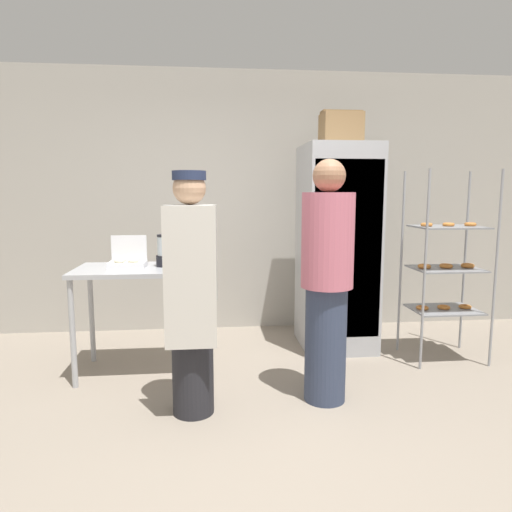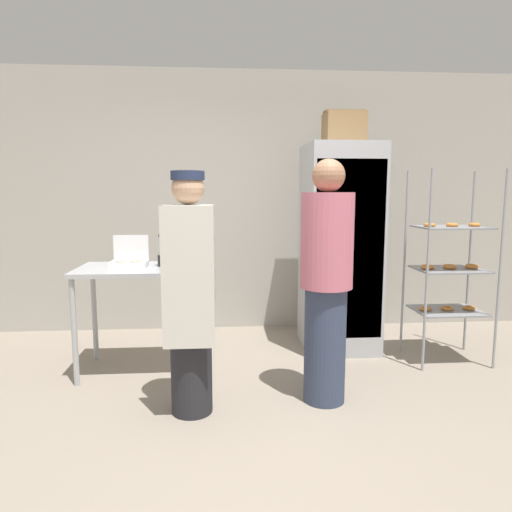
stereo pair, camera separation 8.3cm
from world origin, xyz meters
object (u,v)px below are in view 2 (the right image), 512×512
(baking_rack, at_px, (450,269))
(cardboard_storage_box, at_px, (344,129))
(blender_pitcher, at_px, (165,252))
(person_baker, at_px, (190,291))
(refrigerator, at_px, (340,248))
(person_customer, at_px, (326,281))
(donut_box, at_px, (129,262))

(baking_rack, xyz_separation_m, cardboard_storage_box, (-0.83, 0.53, 1.26))
(blender_pitcher, bearing_deg, person_baker, -72.32)
(refrigerator, distance_m, cardboard_storage_box, 1.12)
(cardboard_storage_box, relative_size, person_baker, 0.23)
(baking_rack, xyz_separation_m, person_baker, (-2.20, -0.82, 0.02))
(person_customer, bearing_deg, person_baker, -173.59)
(cardboard_storage_box, bearing_deg, person_customer, -109.05)
(refrigerator, distance_m, person_customer, 1.22)
(person_baker, bearing_deg, blender_pitcher, 107.68)
(blender_pitcher, distance_m, person_baker, 0.87)
(refrigerator, xyz_separation_m, person_customer, (-0.39, -1.15, -0.09))
(person_customer, bearing_deg, blender_pitcher, 149.39)
(blender_pitcher, bearing_deg, donut_box, -172.97)
(donut_box, distance_m, cardboard_storage_box, 2.30)
(person_baker, bearing_deg, refrigerator, 43.43)
(donut_box, xyz_separation_m, person_customer, (1.48, -0.67, -0.05))
(cardboard_storage_box, xyz_separation_m, person_customer, (-0.43, -1.25, -1.21))
(cardboard_storage_box, xyz_separation_m, person_baker, (-1.37, -1.35, -1.24))
(baking_rack, xyz_separation_m, donut_box, (-2.74, -0.05, 0.10))
(donut_box, height_order, person_baker, person_baker)
(person_baker, distance_m, person_customer, 0.94)
(blender_pitcher, relative_size, cardboard_storage_box, 0.70)
(refrigerator, xyz_separation_m, cardboard_storage_box, (0.04, 0.09, 1.12))
(blender_pitcher, height_order, cardboard_storage_box, cardboard_storage_box)
(donut_box, xyz_separation_m, person_baker, (0.54, -0.78, -0.08))
(donut_box, bearing_deg, person_baker, -55.10)
(refrigerator, relative_size, baking_rack, 1.15)
(person_baker, xyz_separation_m, person_customer, (0.94, 0.11, 0.03))
(cardboard_storage_box, distance_m, person_customer, 1.79)
(donut_box, relative_size, blender_pitcher, 1.10)
(baking_rack, relative_size, blender_pitcher, 6.32)
(blender_pitcher, bearing_deg, person_customer, -30.61)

